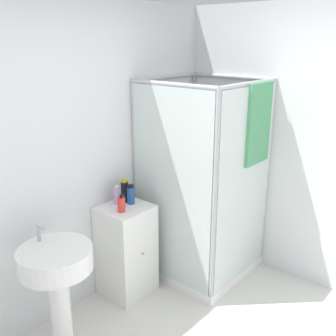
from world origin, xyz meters
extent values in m
cube|color=silver|center=(0.00, 1.70, 1.25)|extent=(6.40, 0.06, 2.50)
cube|color=white|center=(1.21, 1.21, 0.04)|extent=(0.92, 0.92, 0.09)
cylinder|color=#B2B2B7|center=(1.65, 1.65, 0.93)|extent=(0.04, 0.04, 1.87)
cylinder|color=#B2B2B7|center=(0.77, 1.65, 0.93)|extent=(0.04, 0.04, 1.87)
cylinder|color=#B2B2B7|center=(1.65, 0.77, 0.93)|extent=(0.04, 0.04, 1.87)
cylinder|color=#B2B2B7|center=(0.77, 0.77, 0.93)|extent=(0.04, 0.04, 1.87)
cylinder|color=#B2B2B7|center=(1.21, 0.77, 1.85)|extent=(0.88, 0.04, 0.04)
cylinder|color=#B2B2B7|center=(1.21, 1.65, 1.85)|extent=(0.88, 0.04, 0.04)
cylinder|color=#B2B2B7|center=(0.77, 1.21, 1.85)|extent=(0.04, 0.88, 0.04)
cylinder|color=#B2B2B7|center=(1.65, 1.21, 1.85)|extent=(0.04, 0.88, 0.04)
cube|color=silver|center=(1.21, 0.76, 0.96)|extent=(0.85, 0.01, 1.74)
cube|color=silver|center=(0.76, 1.21, 0.96)|extent=(0.01, 0.85, 1.74)
cylinder|color=#B7BABF|center=(1.44, 1.59, 0.79)|extent=(0.02, 0.02, 1.40)
cylinder|color=#B7BABF|center=(1.44, 1.54, 1.51)|extent=(0.07, 0.07, 0.04)
cube|color=#4C9966|center=(1.35, 0.74, 1.50)|extent=(0.37, 0.03, 0.69)
cube|color=white|center=(0.45, 1.47, 0.42)|extent=(0.41, 0.40, 0.83)
sphere|color=gold|center=(0.45, 1.26, 0.46)|extent=(0.02, 0.02, 0.02)
cylinder|color=white|center=(-0.35, 1.30, 0.34)|extent=(0.15, 0.15, 0.69)
cylinder|color=white|center=(-0.35, 1.30, 0.76)|extent=(0.51, 0.51, 0.15)
cylinder|color=#B7BABF|center=(-0.35, 1.48, 0.90)|extent=(0.02, 0.02, 0.13)
cube|color=#B7BABF|center=(-0.35, 1.45, 0.96)|extent=(0.02, 0.07, 0.02)
cylinder|color=red|center=(0.37, 1.42, 0.89)|extent=(0.06, 0.06, 0.12)
cylinder|color=black|center=(0.37, 1.42, 0.96)|extent=(0.02, 0.02, 0.02)
cube|color=black|center=(0.37, 1.40, 0.98)|extent=(0.02, 0.04, 0.01)
cylinder|color=black|center=(0.54, 1.55, 0.92)|extent=(0.07, 0.07, 0.18)
cylinder|color=gold|center=(0.54, 1.55, 1.02)|extent=(0.06, 0.06, 0.02)
cylinder|color=#1E4C93|center=(0.54, 1.48, 0.91)|extent=(0.07, 0.07, 0.15)
cylinder|color=black|center=(0.54, 1.48, 0.99)|extent=(0.06, 0.06, 0.02)
cylinder|color=#B299C6|center=(0.45, 1.56, 0.90)|extent=(0.05, 0.05, 0.15)
cylinder|color=silver|center=(0.45, 1.56, 0.99)|extent=(0.02, 0.02, 0.02)
cube|color=silver|center=(0.45, 1.55, 1.00)|extent=(0.01, 0.03, 0.01)
camera|label=1|loc=(-1.64, -0.81, 2.18)|focal=42.00mm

